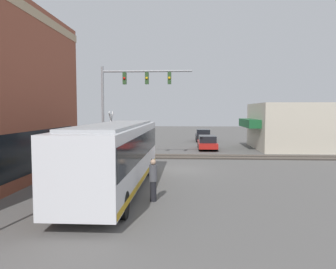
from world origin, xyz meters
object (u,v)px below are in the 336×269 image
object	(u,v)px
parked_car_black	(203,136)
crossing_signal	(111,131)
city_bus	(117,154)
parked_car_red	(207,143)
pedestrian_at_crossing	(118,149)
pedestrian_near_bus	(153,180)

from	to	relation	value
parked_car_black	crossing_signal	bearing A→B (deg)	154.42
city_bus	crossing_signal	size ratio (longest dim) A/B	3.15
parked_car_red	parked_car_black	distance (m)	8.80
city_bus	parked_car_black	world-z (taller)	city_bus
parked_car_red	pedestrian_at_crossing	xyz separation A→B (m)	(-7.72, 7.32, 0.20)
crossing_signal	pedestrian_near_bus	distance (m)	12.24
city_bus	pedestrian_near_bus	xyz separation A→B (m)	(-1.84, -1.96, -0.87)
city_bus	crossing_signal	xyz separation A→B (m)	(9.49, 2.48, 0.51)
crossing_signal	pedestrian_near_bus	world-z (taller)	crossing_signal
city_bus	parked_car_red	size ratio (longest dim) A/B	2.56
parked_car_red	pedestrian_at_crossing	bearing A→B (deg)	136.54
city_bus	parked_car_red	distance (m)	18.01
crossing_signal	pedestrian_at_crossing	world-z (taller)	crossing_signal
pedestrian_near_bus	pedestrian_at_crossing	bearing A→B (deg)	19.04
parked_car_black	pedestrian_at_crossing	bearing A→B (deg)	156.11
crossing_signal	pedestrian_at_crossing	distance (m)	1.54
city_bus	parked_car_black	distance (m)	26.52
parked_car_black	pedestrian_at_crossing	size ratio (longest dim) A/B	2.66
city_bus	parked_car_red	world-z (taller)	city_bus
crossing_signal	pedestrian_near_bus	xyz separation A→B (m)	(-11.32, -4.44, -1.37)
crossing_signal	parked_car_black	bearing A→B (deg)	-25.58
parked_car_black	city_bus	bearing A→B (deg)	168.24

